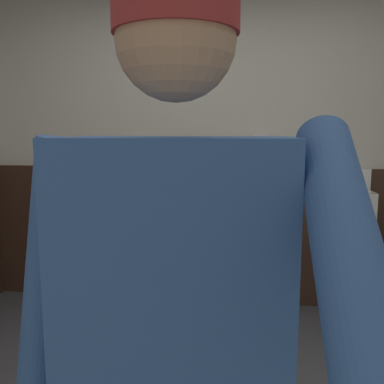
% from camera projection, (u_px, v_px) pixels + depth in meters
% --- Properties ---
extents(wall_back, '(4.51, 0.12, 2.62)m').
position_uv_depth(wall_back, '(217.00, 147.00, 3.47)').
color(wall_back, beige).
rests_on(wall_back, ground_plane).
extents(wainscot_band_back, '(3.91, 0.03, 1.15)m').
position_uv_depth(wainscot_band_back, '(216.00, 236.00, 3.50)').
color(wainscot_band_back, '#382319').
rests_on(wainscot_band_back, ground_plane).
extents(urinal_left, '(0.40, 0.34, 1.24)m').
position_uv_depth(urinal_left, '(154.00, 214.00, 3.39)').
color(urinal_left, white).
rests_on(urinal_left, ground_plane).
extents(urinal_middle, '(0.40, 0.34, 1.24)m').
position_uv_depth(urinal_middle, '(247.00, 216.00, 3.30)').
color(urinal_middle, white).
rests_on(urinal_middle, ground_plane).
extents(urinal_right, '(0.40, 0.34, 1.24)m').
position_uv_depth(urinal_right, '(346.00, 219.00, 3.21)').
color(urinal_right, white).
rests_on(urinal_right, ground_plane).
extents(privacy_divider_panel, '(0.04, 0.40, 0.90)m').
position_uv_depth(privacy_divider_panel, '(199.00, 195.00, 3.25)').
color(privacy_divider_panel, '#4C4C51').
extents(person, '(0.64, 0.60, 1.71)m').
position_uv_depth(person, '(177.00, 365.00, 0.80)').
color(person, '#2D3342').
rests_on(person, ground_plane).
extents(soap_dispenser, '(0.10, 0.07, 0.18)m').
position_uv_depth(soap_dispenser, '(259.00, 146.00, 3.33)').
color(soap_dispenser, silver).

